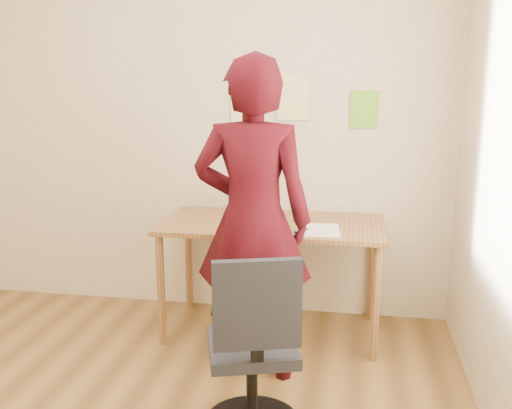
% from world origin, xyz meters
% --- Properties ---
extents(room, '(3.58, 3.58, 2.78)m').
position_xyz_m(room, '(0.00, 0.00, 1.35)').
color(room, brown).
rests_on(room, ground).
extents(desk, '(1.40, 0.70, 0.74)m').
position_xyz_m(desk, '(0.59, 1.38, 0.65)').
color(desk, '#9A6635').
rests_on(desk, ground).
extents(laptop, '(0.39, 0.37, 0.23)m').
position_xyz_m(laptop, '(0.48, 1.36, 0.79)').
color(laptop, silver).
rests_on(laptop, desk).
extents(paper_sheet, '(0.24, 0.33, 0.00)m').
position_xyz_m(paper_sheet, '(0.90, 1.25, 0.74)').
color(paper_sheet, white).
rests_on(paper_sheet, desk).
extents(phone, '(0.08, 0.12, 0.01)m').
position_xyz_m(phone, '(0.79, 1.20, 0.74)').
color(phone, black).
rests_on(phone, desk).
extents(wall_note_left, '(0.21, 0.00, 0.30)m').
position_xyz_m(wall_note_left, '(0.35, 1.74, 1.47)').
color(wall_note_left, '#F2E490').
rests_on(wall_note_left, room).
extents(wall_note_mid, '(0.21, 0.00, 0.30)m').
position_xyz_m(wall_note_mid, '(0.67, 1.74, 1.51)').
color(wall_note_mid, '#F2E490').
rests_on(wall_note_mid, room).
extents(wall_note_right, '(0.18, 0.00, 0.24)m').
position_xyz_m(wall_note_right, '(1.14, 1.74, 1.43)').
color(wall_note_right, '#71BD2A').
rests_on(wall_note_right, room).
extents(office_chair, '(0.50, 0.51, 0.90)m').
position_xyz_m(office_chair, '(0.66, 0.25, 0.39)').
color(office_chair, black).
rests_on(office_chair, ground).
extents(person, '(0.65, 0.44, 1.77)m').
position_xyz_m(person, '(0.56, 0.84, 0.88)').
color(person, '#3B080F').
rests_on(person, ground).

